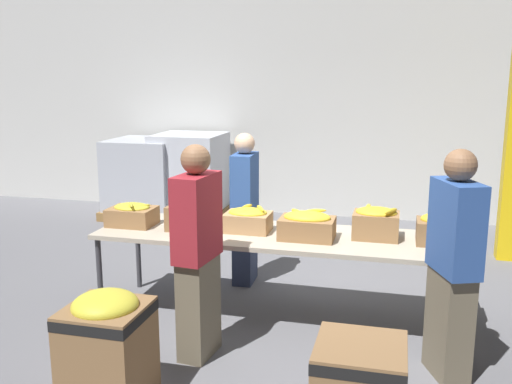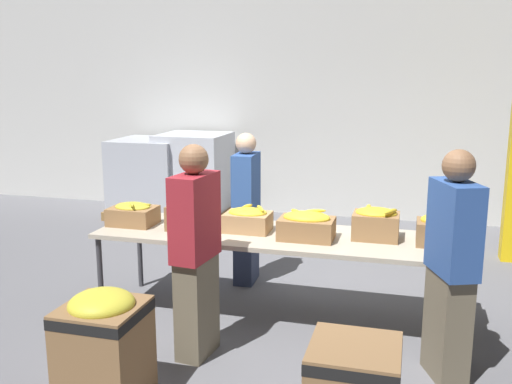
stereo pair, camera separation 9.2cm
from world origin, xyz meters
TOP-DOWN VIEW (x-y plane):
  - ground_plane at (0.00, 0.00)m, footprint 30.00×30.00m
  - wall_back at (0.00, 3.94)m, footprint 16.00×0.08m
  - sorting_table at (0.00, 0.00)m, footprint 3.24×0.90m
  - banana_box_0 at (-1.39, -0.04)m, footprint 0.42×0.33m
  - banana_box_1 at (-0.80, -0.02)m, footprint 0.42×0.35m
  - banana_box_2 at (-0.29, 0.03)m, footprint 0.40×0.31m
  - banana_box_3 at (0.26, -0.08)m, footprint 0.47×0.32m
  - banana_box_4 at (0.83, 0.09)m, footprint 0.39×0.33m
  - banana_box_5 at (1.38, 0.05)m, footprint 0.44×0.34m
  - volunteer_0 at (-0.46, -0.83)m, footprint 0.27×0.47m
  - volunteer_1 at (1.40, -0.67)m, footprint 0.37×0.50m
  - volunteer_2 at (-0.54, 0.82)m, footprint 0.23×0.43m
  - donation_bin_0 at (-0.80, -1.63)m, footprint 0.51×0.51m
  - pallet_stack_0 at (-2.79, 3.24)m, footprint 1.13×1.13m
  - pallet_stack_1 at (-2.09, 3.30)m, footprint 1.07×1.07m

SIDE VIEW (x-z plane):
  - ground_plane at x=0.00m, z-range 0.00..0.00m
  - donation_bin_0 at x=-0.80m, z-range 0.03..0.82m
  - pallet_stack_0 at x=-2.79m, z-range -0.01..1.18m
  - pallet_stack_1 at x=-2.09m, z-range -0.01..1.27m
  - sorting_table at x=0.00m, z-range 0.35..1.14m
  - volunteer_2 at x=-0.54m, z-range 0.00..1.58m
  - volunteer_0 at x=-0.46m, z-range -0.01..1.66m
  - volunteer_1 at x=1.40m, z-range -0.01..1.67m
  - banana_box_0 at x=-1.39m, z-range 0.77..1.01m
  - banana_box_2 at x=-0.29m, z-range 0.78..1.01m
  - banana_box_3 at x=0.26m, z-range 0.78..1.03m
  - banana_box_5 at x=1.38m, z-range 0.78..1.06m
  - banana_box_4 at x=0.83m, z-range 0.78..1.07m
  - banana_box_1 at x=-0.80m, z-range 0.78..1.08m
  - wall_back at x=0.00m, z-range 0.00..4.00m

